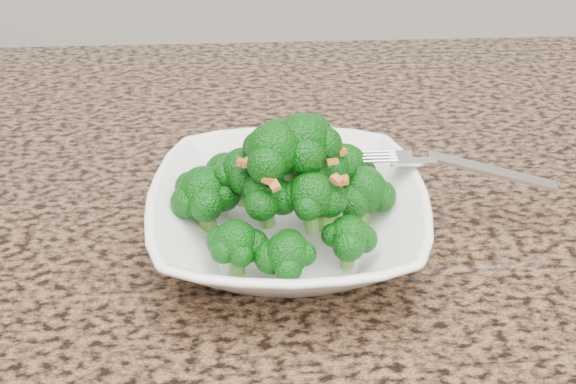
{
  "coord_description": "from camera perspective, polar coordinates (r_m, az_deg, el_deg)",
  "views": [
    {
      "loc": [
        -0.02,
        -0.03,
        1.24
      ],
      "look_at": [
        0.01,
        0.41,
        0.95
      ],
      "focal_mm": 45.0,
      "sensor_mm": 36.0,
      "label": 1
    }
  ],
  "objects": [
    {
      "name": "fork",
      "position": [
        0.56,
        11.02,
        2.39
      ],
      "size": [
        0.17,
        0.05,
        0.01
      ],
      "primitive_type": null,
      "rotation": [
        0.0,
        0.0,
        -0.17
      ],
      "color": "silver",
      "rests_on": "bowl"
    },
    {
      "name": "granite_counter",
      "position": [
        0.49,
        -0.19,
        -13.45
      ],
      "size": [
        1.64,
        1.04,
        0.03
      ],
      "primitive_type": "cube",
      "color": "brown",
      "rests_on": "cabinet"
    },
    {
      "name": "broccoli_pile",
      "position": [
        0.51,
        0.0,
        3.37
      ],
      "size": [
        0.18,
        0.18,
        0.07
      ],
      "primitive_type": null,
      "color": "#084E0A",
      "rests_on": "bowl"
    },
    {
      "name": "bowl",
      "position": [
        0.54,
        0.0,
        -2.19
      ],
      "size": [
        0.21,
        0.21,
        0.05
      ],
      "primitive_type": "imported",
      "rotation": [
        0.0,
        0.0,
        -0.03
      ],
      "color": "white",
      "rests_on": "granite_counter"
    },
    {
      "name": "garlic_topping",
      "position": [
        0.49,
        0.0,
        7.24
      ],
      "size": [
        0.11,
        0.11,
        0.01
      ],
      "primitive_type": null,
      "color": "#B3652B",
      "rests_on": "broccoli_pile"
    }
  ]
}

